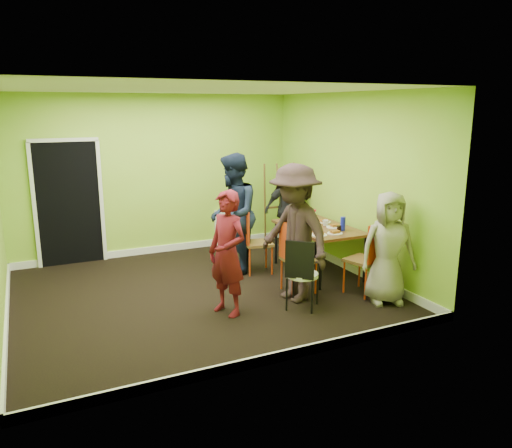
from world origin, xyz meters
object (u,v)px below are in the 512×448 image
at_px(person_standing, 227,253).
at_px(person_back_end, 289,208).
at_px(orange_bottle, 305,222).
at_px(chair_front_end, 369,255).
at_px(dining_table, 319,230).
at_px(chair_left_far, 253,237).
at_px(person_front_end, 388,248).
at_px(blue_bottle, 343,224).
at_px(person_left_near, 295,233).
at_px(chair_bentwood, 302,271).
at_px(easel, 276,205).
at_px(chair_back_end, 292,211).
at_px(thermos, 314,219).
at_px(chair_left_near, 293,253).
at_px(person_left_far, 233,214).

relative_size(person_standing, person_back_end, 1.00).
bearing_deg(person_back_end, orange_bottle, 76.76).
xyz_separation_m(chair_front_end, orange_bottle, (-0.23, 1.34, 0.21)).
height_order(dining_table, chair_front_end, chair_front_end).
xyz_separation_m(dining_table, chair_left_far, (-0.94, 0.43, -0.12)).
distance_m(chair_left_far, person_front_end, 2.19).
height_order(blue_bottle, orange_bottle, blue_bottle).
distance_m(person_left_near, person_front_end, 1.25).
xyz_separation_m(chair_bentwood, person_back_end, (1.16, 2.47, 0.27)).
bearing_deg(easel, blue_bottle, -88.14).
height_order(chair_back_end, person_back_end, person_back_end).
height_order(chair_back_end, person_front_end, person_front_end).
relative_size(blue_bottle, orange_bottle, 2.37).
bearing_deg(thermos, chair_back_end, 77.95).
bearing_deg(easel, chair_bentwood, -111.35).
bearing_deg(chair_front_end, person_front_end, -97.04).
height_order(dining_table, person_front_end, person_front_end).
xyz_separation_m(chair_left_near, blue_bottle, (0.97, 0.22, 0.28)).
relative_size(chair_back_end, chair_front_end, 1.02).
relative_size(chair_bentwood, person_left_near, 0.51).
height_order(person_left_far, person_back_end, person_left_far).
bearing_deg(blue_bottle, chair_bentwood, -145.75).
bearing_deg(easel, person_front_end, -89.04).
xyz_separation_m(person_standing, person_front_end, (2.07, -0.55, -0.04)).
height_order(chair_left_far, chair_left_near, chair_left_near).
bearing_deg(chair_left_near, person_left_far, -157.59).
bearing_deg(chair_bentwood, orange_bottle, 101.70).
bearing_deg(easel, person_left_near, -112.28).
bearing_deg(chair_front_end, orange_bottle, 82.17).
bearing_deg(chair_bentwood, person_left_far, 140.67).
bearing_deg(person_left_near, person_left_far, -179.91).
bearing_deg(person_front_end, chair_left_far, 139.05).
distance_m(dining_table, chair_back_end, 1.19).
height_order(blue_bottle, person_left_near, person_left_near).
height_order(thermos, person_back_end, person_back_end).
bearing_deg(chair_back_end, person_left_far, 45.27).
relative_size(blue_bottle, person_front_end, 0.14).
bearing_deg(person_front_end, chair_front_end, 119.21).
bearing_deg(dining_table, person_standing, -154.78).
xyz_separation_m(chair_left_near, person_left_far, (-0.42, 1.17, 0.37)).
xyz_separation_m(blue_bottle, person_standing, (-2.08, -0.51, -0.06)).
bearing_deg(blue_bottle, person_front_end, -90.78).
xyz_separation_m(thermos, person_standing, (-1.85, -0.95, -0.07)).
xyz_separation_m(dining_table, person_standing, (-1.90, -0.89, 0.10)).
bearing_deg(chair_back_end, chair_bentwood, 85.27).
bearing_deg(chair_left_far, blue_bottle, 65.20).
bearing_deg(chair_left_far, chair_left_near, 19.30).
bearing_deg(blue_bottle, person_left_near, -157.61).
bearing_deg(chair_left_far, easel, 150.69).
distance_m(chair_left_near, person_left_near, 0.44).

